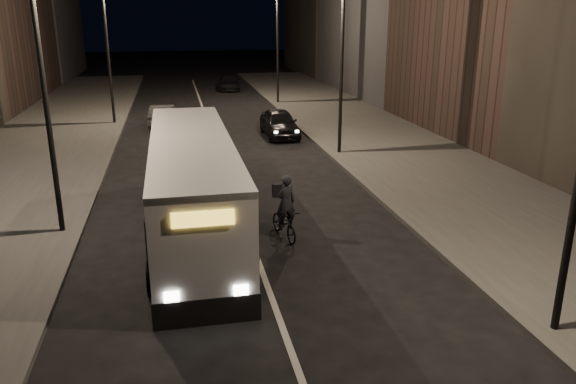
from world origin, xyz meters
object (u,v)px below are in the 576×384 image
streetlight_left_near (50,56)px  city_bus (193,182)px  streetlight_right_far (274,29)px  car_mid (163,115)px  car_near (279,123)px  car_far (229,82)px  streetlight_right_mid (337,39)px  cyclist_on_bicycle (285,217)px  streetlight_left_far (111,33)px

streetlight_left_near → city_bus: (3.73, -0.62, -3.73)m
streetlight_right_far → car_mid: (-8.01, -6.91, -4.72)m
car_near → streetlight_right_far: bearing=80.5°
streetlight_right_far → car_far: 10.33m
car_far → streetlight_left_near: bearing=-99.6°
car_mid → city_bus: bearing=99.1°
streetlight_left_near → city_bus: 5.31m
streetlight_right_mid → streetlight_right_far: 16.00m
streetlight_right_mid → car_far: bearing=95.6°
streetlight_right_mid → cyclist_on_bicycle: (-4.29, -9.61, -4.69)m
streetlight_left_near → streetlight_left_far: bearing=90.0°
cyclist_on_bicycle → car_near: (2.56, 14.41, 0.06)m
streetlight_right_far → streetlight_left_near: same height
streetlight_left_far → streetlight_right_mid: bearing=-43.2°
streetlight_right_far → city_bus: bearing=-105.7°
streetlight_right_mid → car_near: streetlight_right_mid is taller
streetlight_left_near → city_bus: size_ratio=0.73×
streetlight_left_far → city_bus: size_ratio=0.73×
streetlight_right_mid → streetlight_left_near: same height
streetlight_left_near → car_far: (8.21, 32.86, -4.71)m
streetlight_left_far → cyclist_on_bicycle: (6.37, -19.61, -4.69)m
streetlight_right_far → car_mid: size_ratio=2.09×
streetlight_right_far → car_far: bearing=105.5°
streetlight_left_near → streetlight_right_mid: bearing=36.9°
streetlight_right_far → city_bus: 25.85m
streetlight_left_near → car_far: size_ratio=1.81×
streetlight_right_mid → car_mid: (-8.01, 9.09, -4.72)m
streetlight_right_far → streetlight_left_near: (-10.66, -24.00, 0.00)m
streetlight_right_far → city_bus: (-6.93, -24.62, -3.73)m
streetlight_right_mid → streetlight_left_far: size_ratio=1.00×
streetlight_left_near → city_bus: streetlight_left_near is taller
cyclist_on_bicycle → car_near: bearing=68.6°
streetlight_left_far → car_mid: 5.49m
streetlight_left_far → car_mid: bearing=-19.0°
cyclist_on_bicycle → car_near: 14.64m
streetlight_left_near → car_mid: (2.65, 17.09, -4.72)m
streetlight_right_mid → city_bus: bearing=-128.8°
car_mid → car_near: bearing=151.4°
streetlight_right_mid → car_mid: 13.00m
streetlight_right_mid → cyclist_on_bicycle: size_ratio=4.02×
cyclist_on_bicycle → streetlight_right_mid: bearing=54.6°
streetlight_right_mid → streetlight_right_far: size_ratio=1.00×
cyclist_on_bicycle → car_near: size_ratio=0.47×
car_near → car_far: (-0.72, 20.05, -0.08)m
cyclist_on_bicycle → car_far: size_ratio=0.45×
streetlight_right_far → car_mid: 11.59m
car_near → car_far: car_near is taller
streetlight_left_far → car_near: bearing=-30.2°
streetlight_right_mid → streetlight_left_far: bearing=136.8°
streetlight_left_near → streetlight_right_far: bearing=66.0°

